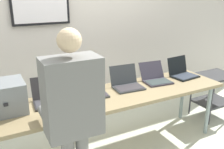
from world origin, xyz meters
The scene contains 11 objects.
back_wall centered at (-0.01, 1.13, 1.39)m, with size 8.00×0.11×2.78m.
workbench centered at (0.00, 0.00, 0.70)m, with size 2.81×0.70×0.75m.
equipment_box centered at (-1.16, 0.12, 0.90)m, with size 0.40×0.38×0.31m.
laptop_station_0 centered at (-0.70, 0.14, 0.81)m, with size 0.40×0.40×0.24m.
laptop_station_1 centered at (-0.23, 0.13, 0.81)m, with size 0.36×0.37×0.24m.
laptop_station_2 centered at (0.24, 0.13, 0.81)m, with size 0.38×0.35×0.25m.
laptop_station_3 centered at (0.68, 0.13, 0.80)m, with size 0.37×0.39×0.23m.
laptop_station_4 centered at (1.14, 0.13, 0.81)m, with size 0.38×0.34×0.26m.
person centered at (-0.71, -0.62, 0.99)m, with size 0.44×0.58×1.64m.
paper_sheet centered at (-0.51, -0.17, 0.75)m, with size 0.21×0.30×0.00m.
storage_cart centered at (1.79, 0.09, 0.45)m, with size 0.56×0.44×0.68m.
Camera 1 is at (-1.26, -2.34, 1.89)m, focal length 40.07 mm.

